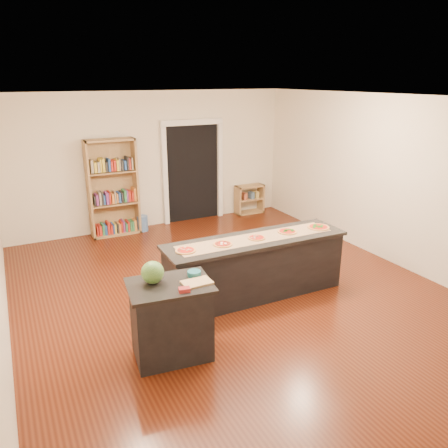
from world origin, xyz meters
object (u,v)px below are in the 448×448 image
waste_bin (143,223)px  bookshelf (113,188)px  kitchen_island (255,267)px  watermelon (153,272)px  low_shelf (249,199)px  side_counter (171,320)px

waste_bin → bookshelf: bearing=174.6°
kitchen_island → watermelon: size_ratio=10.63×
kitchen_island → low_shelf: bearing=61.8°
side_counter → waste_bin: (0.97, 4.33, -0.29)m
kitchen_island → waste_bin: kitchen_island is taller
side_counter → bookshelf: bearing=91.6°
bookshelf → kitchen_island: bearing=-71.8°
bookshelf → waste_bin: (0.54, -0.05, -0.80)m
waste_bin → low_shelf: bearing=1.7°
kitchen_island → low_shelf: (1.98, 3.57, -0.11)m
bookshelf → low_shelf: size_ratio=2.88×
kitchen_island → waste_bin: 3.56m
low_shelf → waste_bin: 2.62m
side_counter → watermelon: 0.60m
watermelon → side_counter: bearing=-35.3°
kitchen_island → side_counter: size_ratio=2.94×
kitchen_island → bookshelf: (-1.17, 3.55, 0.52)m
kitchen_island → side_counter: 1.81m
side_counter → watermelon: (-0.15, 0.11, 0.57)m
kitchen_island → bookshelf: 3.77m
side_counter → low_shelf: side_counter is taller
low_shelf → watermelon: bearing=-131.0°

